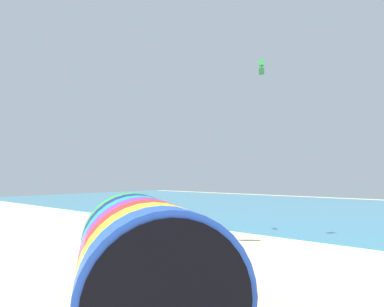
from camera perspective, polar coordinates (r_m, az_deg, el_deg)
name	(u,v)px	position (r m, az deg, el deg)	size (l,w,h in m)	color
giant_inflatable_tube	(144,262)	(9.82, -8.04, -17.44)	(7.49, 6.49, 3.44)	green
kite_green_box	(261,67)	(21.92, 11.51, 13.94)	(0.43, 0.43, 0.90)	green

